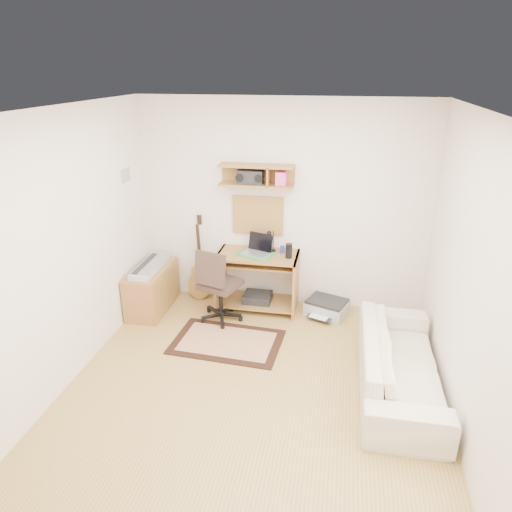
% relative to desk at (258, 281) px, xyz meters
% --- Properties ---
extents(floor, '(3.60, 4.00, 0.01)m').
position_rel_desk_xyz_m(floor, '(0.26, -1.73, -0.38)').
color(floor, '#B28A4A').
rests_on(floor, ground).
extents(ceiling, '(3.60, 4.00, 0.01)m').
position_rel_desk_xyz_m(ceiling, '(0.26, -1.73, 2.23)').
color(ceiling, white).
rests_on(ceiling, ground).
extents(back_wall, '(3.60, 0.01, 2.60)m').
position_rel_desk_xyz_m(back_wall, '(0.26, 0.28, 0.93)').
color(back_wall, '#F0E2D1').
rests_on(back_wall, ground).
extents(left_wall, '(0.01, 4.00, 2.60)m').
position_rel_desk_xyz_m(left_wall, '(-1.55, -1.73, 0.93)').
color(left_wall, '#F0E2D1').
rests_on(left_wall, ground).
extents(right_wall, '(0.01, 4.00, 2.60)m').
position_rel_desk_xyz_m(right_wall, '(2.06, -1.73, 0.93)').
color(right_wall, '#F0E2D1').
rests_on(right_wall, ground).
extents(wall_shelf, '(0.90, 0.25, 0.26)m').
position_rel_desk_xyz_m(wall_shelf, '(-0.04, 0.15, 1.32)').
color(wall_shelf, '#9F6A38').
rests_on(wall_shelf, back_wall).
extents(cork_board, '(0.64, 0.03, 0.49)m').
position_rel_desk_xyz_m(cork_board, '(-0.04, 0.25, 0.79)').
color(cork_board, tan).
rests_on(cork_board, back_wall).
extents(wall_photo, '(0.02, 0.20, 0.15)m').
position_rel_desk_xyz_m(wall_photo, '(-1.53, -0.23, 1.34)').
color(wall_photo, '#4C8CBF').
rests_on(wall_photo, left_wall).
extents(desk, '(1.00, 0.55, 0.75)m').
position_rel_desk_xyz_m(desk, '(0.00, 0.00, 0.00)').
color(desk, '#9F6A38').
rests_on(desk, floor).
extents(laptop, '(0.41, 0.41, 0.25)m').
position_rel_desk_xyz_m(laptop, '(-0.02, -0.02, 0.50)').
color(laptop, silver).
rests_on(laptop, desk).
extents(speaker, '(0.08, 0.08, 0.18)m').
position_rel_desk_xyz_m(speaker, '(0.39, -0.05, 0.47)').
color(speaker, black).
rests_on(speaker, desk).
extents(desk_lamp, '(0.09, 0.09, 0.27)m').
position_rel_desk_xyz_m(desk_lamp, '(0.17, 0.14, 0.51)').
color(desk_lamp, black).
rests_on(desk_lamp, desk).
extents(pencil_cup, '(0.06, 0.06, 0.09)m').
position_rel_desk_xyz_m(pencil_cup, '(0.29, 0.10, 0.42)').
color(pencil_cup, '#2F388F').
rests_on(pencil_cup, desk).
extents(boombox, '(0.31, 0.14, 0.16)m').
position_rel_desk_xyz_m(boombox, '(-0.12, 0.15, 1.30)').
color(boombox, black).
rests_on(boombox, wall_shelf).
extents(rug, '(1.26, 0.88, 0.02)m').
position_rel_desk_xyz_m(rug, '(-0.19, -0.88, -0.37)').
color(rug, '#D3BC8D').
rests_on(rug, floor).
extents(task_chair, '(0.62, 0.62, 0.96)m').
position_rel_desk_xyz_m(task_chair, '(-0.39, -0.38, 0.10)').
color(task_chair, '#362620').
rests_on(task_chair, floor).
extents(cabinet, '(0.40, 0.90, 0.55)m').
position_rel_desk_xyz_m(cabinet, '(-1.32, -0.25, -0.10)').
color(cabinet, '#9F6A38').
rests_on(cabinet, floor).
extents(music_keyboard, '(0.24, 0.77, 0.07)m').
position_rel_desk_xyz_m(music_keyboard, '(-1.32, -0.25, 0.21)').
color(music_keyboard, '#B2B5BA').
rests_on(music_keyboard, cabinet).
extents(guitar, '(0.33, 0.23, 1.14)m').
position_rel_desk_xyz_m(guitar, '(-0.81, 0.13, 0.20)').
color(guitar, olive).
rests_on(guitar, floor).
extents(waste_basket, '(0.27, 0.27, 0.28)m').
position_rel_desk_xyz_m(waste_basket, '(-1.36, -0.57, -0.23)').
color(waste_basket, white).
rests_on(waste_basket, floor).
extents(printer, '(0.58, 0.52, 0.18)m').
position_rel_desk_xyz_m(printer, '(0.89, 0.01, -0.29)').
color(printer, '#A5A8AA').
rests_on(printer, floor).
extents(sofa, '(0.55, 1.87, 0.73)m').
position_rel_desk_xyz_m(sofa, '(1.64, -1.34, -0.01)').
color(sofa, beige).
rests_on(sofa, floor).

